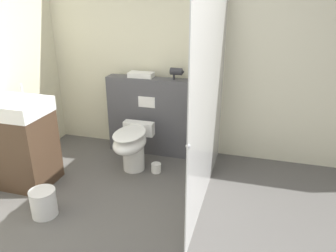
% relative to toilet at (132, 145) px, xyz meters
% --- Properties ---
extents(ground_plane, '(12.00, 12.00, 0.00)m').
position_rel_toilet_xyz_m(ground_plane, '(0.18, -1.32, -0.35)').
color(ground_plane, '#565451').
extents(wall_back, '(8.00, 0.06, 2.50)m').
position_rel_toilet_xyz_m(wall_back, '(0.18, 0.78, 0.90)').
color(wall_back, beige).
rests_on(wall_back, ground_plane).
extents(partition_panel, '(1.11, 0.21, 1.03)m').
position_rel_toilet_xyz_m(partition_panel, '(0.04, 0.56, 0.17)').
color(partition_panel, '#4C4C51').
rests_on(partition_panel, ground_plane).
extents(shower_glass, '(0.04, 1.99, 2.10)m').
position_rel_toilet_xyz_m(shower_glass, '(0.94, -0.25, 0.70)').
color(shower_glass, silver).
rests_on(shower_glass, ground_plane).
extents(toilet, '(0.38, 0.64, 0.54)m').
position_rel_toilet_xyz_m(toilet, '(0.00, 0.00, 0.00)').
color(toilet, white).
rests_on(toilet, ground_plane).
extents(sink_vanity, '(0.63, 0.53, 1.13)m').
position_rel_toilet_xyz_m(sink_vanity, '(-1.06, -0.58, 0.15)').
color(sink_vanity, '#473323').
rests_on(sink_vanity, ground_plane).
extents(hair_drier, '(0.18, 0.09, 0.15)m').
position_rel_toilet_xyz_m(hair_drier, '(0.40, 0.56, 0.79)').
color(hair_drier, '#2D2D33').
rests_on(hair_drier, partition_panel).
extents(folded_towel, '(0.31, 0.17, 0.06)m').
position_rel_toilet_xyz_m(folded_towel, '(-0.07, 0.57, 0.72)').
color(folded_towel, white).
rests_on(folded_towel, partition_panel).
extents(spare_toilet_roll, '(0.12, 0.12, 0.11)m').
position_rel_toilet_xyz_m(spare_toilet_roll, '(0.29, 0.04, -0.29)').
color(spare_toilet_roll, white).
rests_on(spare_toilet_roll, ground_plane).
extents(waste_bin, '(0.25, 0.25, 0.28)m').
position_rel_toilet_xyz_m(waste_bin, '(-0.50, -1.06, -0.21)').
color(waste_bin, silver).
rests_on(waste_bin, ground_plane).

